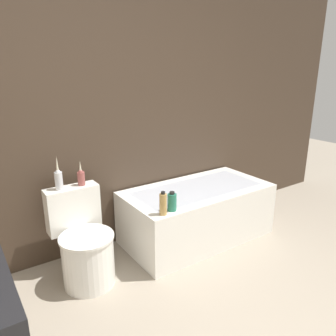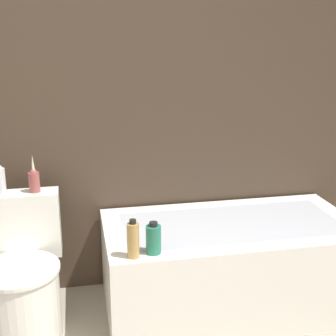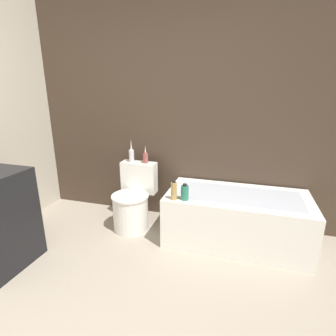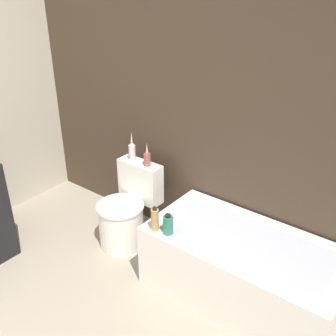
{
  "view_description": "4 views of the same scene",
  "coord_description": "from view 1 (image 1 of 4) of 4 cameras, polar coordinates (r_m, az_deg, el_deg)",
  "views": [
    {
      "loc": [
        -1.02,
        -0.49,
        1.63
      ],
      "look_at": [
        0.36,
        1.54,
        0.87
      ],
      "focal_mm": 35.0,
      "sensor_mm": 36.0,
      "label": 1
    },
    {
      "loc": [
        0.03,
        -0.54,
        1.55
      ],
      "look_at": [
        0.46,
        1.61,
        0.91
      ],
      "focal_mm": 50.0,
      "sensor_mm": 36.0,
      "label": 2
    },
    {
      "loc": [
        0.88,
        -0.77,
        1.55
      ],
      "look_at": [
        0.15,
        1.65,
        0.77
      ],
      "focal_mm": 28.0,
      "sensor_mm": 36.0,
      "label": 3
    },
    {
      "loc": [
        1.79,
        -0.35,
        2.22
      ],
      "look_at": [
        0.3,
        1.58,
        0.99
      ],
      "focal_mm": 42.0,
      "sensor_mm": 36.0,
      "label": 4
    }
  ],
  "objects": [
    {
      "name": "bathtub",
      "position": [
        3.23,
        5.06,
        -7.77
      ],
      "size": [
        1.42,
        0.72,
        0.52
      ],
      "color": "white",
      "rests_on": "ground"
    },
    {
      "name": "vase_gold",
      "position": [
        2.64,
        -18.52,
        -1.76
      ],
      "size": [
        0.06,
        0.06,
        0.27
      ],
      "color": "silver",
      "rests_on": "toilet"
    },
    {
      "name": "shampoo_bottle_tall",
      "position": [
        2.55,
        -0.86,
        -6.28
      ],
      "size": [
        0.06,
        0.06,
        0.19
      ],
      "color": "tan",
      "rests_on": "bathtub"
    },
    {
      "name": "wall_back_tiled",
      "position": [
        2.87,
        -13.44,
        10.26
      ],
      "size": [
        6.4,
        0.06,
        2.6
      ],
      "color": "#423326",
      "rests_on": "ground_plane"
    },
    {
      "name": "toilet",
      "position": [
        2.7,
        -14.39,
        -12.98
      ],
      "size": [
        0.42,
        0.55,
        0.72
      ],
      "color": "white",
      "rests_on": "ground"
    },
    {
      "name": "vase_silver",
      "position": [
        2.7,
        -14.9,
        -1.49
      ],
      "size": [
        0.06,
        0.06,
        0.21
      ],
      "color": "#994C47",
      "rests_on": "toilet"
    },
    {
      "name": "shampoo_bottle_short",
      "position": [
        2.63,
        0.7,
        -5.92
      ],
      "size": [
        0.07,
        0.07,
        0.16
      ],
      "color": "#267259",
      "rests_on": "bathtub"
    }
  ]
}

